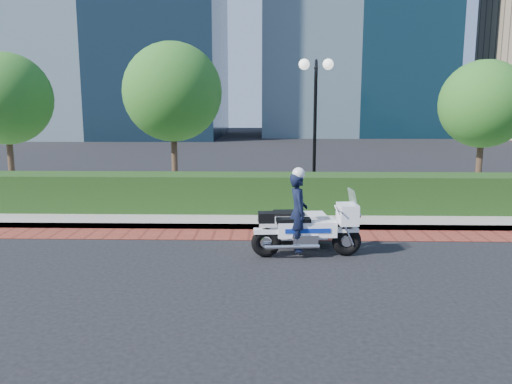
{
  "coord_description": "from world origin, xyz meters",
  "views": [
    {
      "loc": [
        -0.39,
        -9.88,
        3.0
      ],
      "look_at": [
        -0.68,
        1.66,
        1.0
      ],
      "focal_mm": 35.0,
      "sensor_mm": 36.0,
      "label": 1
    }
  ],
  "objects_px": {
    "tree_b": "(173,92)",
    "lamppost": "(315,107)",
    "tree_c": "(484,104)",
    "tree_a": "(6,99)",
    "police_motorcycle": "(300,223)"
  },
  "relations": [
    {
      "from": "tree_a",
      "to": "lamppost",
      "type": "bearing_deg",
      "value": -7.41
    },
    {
      "from": "lamppost",
      "to": "tree_a",
      "type": "distance_m",
      "value": 10.09
    },
    {
      "from": "lamppost",
      "to": "police_motorcycle",
      "type": "height_order",
      "value": "lamppost"
    },
    {
      "from": "lamppost",
      "to": "tree_a",
      "type": "relative_size",
      "value": 0.92
    },
    {
      "from": "tree_a",
      "to": "tree_b",
      "type": "xyz_separation_m",
      "value": [
        5.5,
        0.0,
        0.21
      ]
    },
    {
      "from": "tree_a",
      "to": "tree_c",
      "type": "height_order",
      "value": "tree_a"
    },
    {
      "from": "tree_b",
      "to": "tree_a",
      "type": "bearing_deg",
      "value": 180.0
    },
    {
      "from": "lamppost",
      "to": "police_motorcycle",
      "type": "distance_m",
      "value": 5.61
    },
    {
      "from": "tree_b",
      "to": "lamppost",
      "type": "bearing_deg",
      "value": -16.11
    },
    {
      "from": "lamppost",
      "to": "tree_a",
      "type": "xyz_separation_m",
      "value": [
        -10.0,
        1.3,
        0.26
      ]
    },
    {
      "from": "tree_a",
      "to": "tree_c",
      "type": "relative_size",
      "value": 1.06
    },
    {
      "from": "tree_c",
      "to": "tree_a",
      "type": "bearing_deg",
      "value": 180.0
    },
    {
      "from": "tree_b",
      "to": "tree_c",
      "type": "xyz_separation_m",
      "value": [
        10.0,
        -0.0,
        -0.39
      ]
    },
    {
      "from": "tree_b",
      "to": "police_motorcycle",
      "type": "distance_m",
      "value": 7.89
    },
    {
      "from": "lamppost",
      "to": "tree_c",
      "type": "relative_size",
      "value": 0.98
    }
  ]
}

